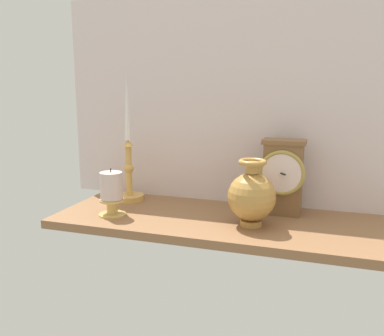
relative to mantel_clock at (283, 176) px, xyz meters
The scene contains 6 objects.
ground_plane 20.63cm from the mantel_clock, 144.73° to the right, with size 100.00×36.00×2.40cm, color brown.
back_wall 26.60cm from the mantel_clock, 145.89° to the left, with size 120.00×2.00×65.00cm, color silver.
mantel_clock is the anchor object (origin of this frame).
candlestick_tall_left 49.16cm from the mantel_clock, behind, with size 9.40×9.40×40.43cm.
brass_vase_bulbous 15.20cm from the mantel_clock, 116.06° to the right, with size 12.89×12.89×18.12cm.
pillar_candle_front 49.77cm from the mantel_clock, 160.36° to the right, with size 7.95×7.95×13.92cm.
Camera 1 is at (25.79, -111.57, 37.31)cm, focal length 39.33 mm.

